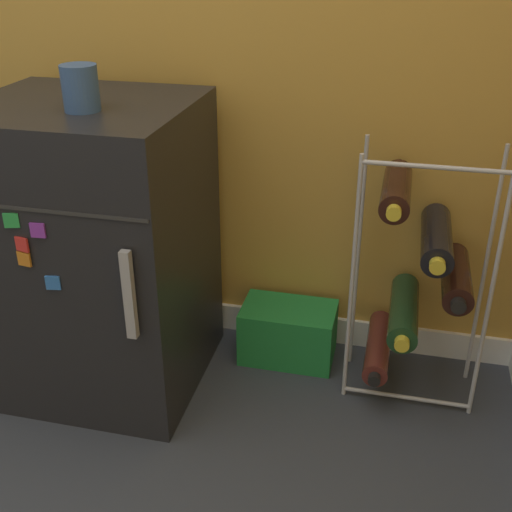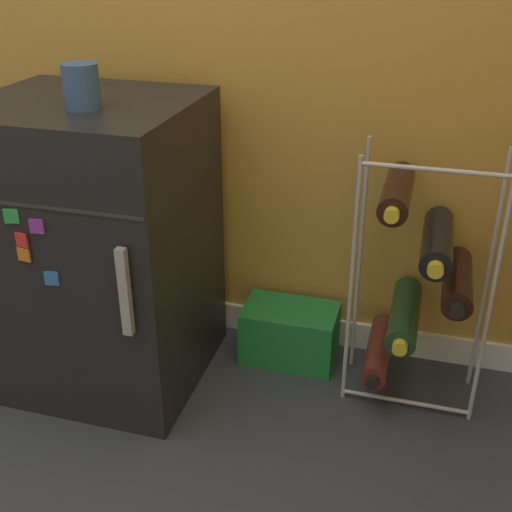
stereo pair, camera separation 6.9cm
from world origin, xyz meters
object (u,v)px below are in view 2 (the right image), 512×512
at_px(mini_fridge, 99,247).
at_px(soda_box, 290,333).
at_px(fridge_top_cup, 82,86).
at_px(wine_rack, 416,278).

relative_size(mini_fridge, soda_box, 2.87).
distance_m(mini_fridge, soda_box, 0.64).
bearing_deg(mini_fridge, fridge_top_cup, -54.93).
distance_m(wine_rack, fridge_top_cup, 0.98).
xyz_separation_m(mini_fridge, fridge_top_cup, (0.05, -0.08, 0.47)).
height_order(wine_rack, soda_box, wine_rack).
xyz_separation_m(soda_box, fridge_top_cup, (-0.46, -0.27, 0.79)).
height_order(soda_box, fridge_top_cup, fridge_top_cup).
height_order(mini_fridge, soda_box, mini_fridge).
xyz_separation_m(mini_fridge, soda_box, (0.51, 0.20, -0.32)).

